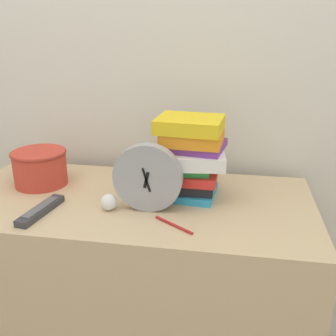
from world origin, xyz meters
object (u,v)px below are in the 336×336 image
at_px(book_stack, 188,158).
at_px(pen, 174,225).
at_px(crumpled_paper_ball, 109,202).
at_px(basket, 40,166).
at_px(tv_remote, 41,210).
at_px(desk_clock, 148,178).

xyz_separation_m(book_stack, pen, (-0.01, -0.22, -0.13)).
height_order(crumpled_paper_ball, pen, crumpled_paper_ball).
relative_size(basket, pen, 1.59).
relative_size(book_stack, pen, 2.21).
bearing_deg(tv_remote, desk_clock, 14.08).
distance_m(book_stack, tv_remote, 0.48).
bearing_deg(desk_clock, crumpled_paper_ball, -170.75).
bearing_deg(book_stack, crumpled_paper_ball, -146.41).
distance_m(desk_clock, book_stack, 0.17).
height_order(book_stack, tv_remote, book_stack).
xyz_separation_m(desk_clock, book_stack, (0.10, 0.13, 0.03)).
bearing_deg(tv_remote, book_stack, 26.37).
height_order(desk_clock, tv_remote, desk_clock).
height_order(tv_remote, pen, tv_remote).
distance_m(tv_remote, pen, 0.41).
height_order(desk_clock, crumpled_paper_ball, desk_clock).
height_order(basket, pen, basket).
bearing_deg(pen, tv_remote, 178.45).
height_order(tv_remote, crumpled_paper_ball, crumpled_paper_ball).
distance_m(desk_clock, tv_remote, 0.34).
distance_m(desk_clock, pen, 0.16).
bearing_deg(pen, crumpled_paper_ball, 161.64).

